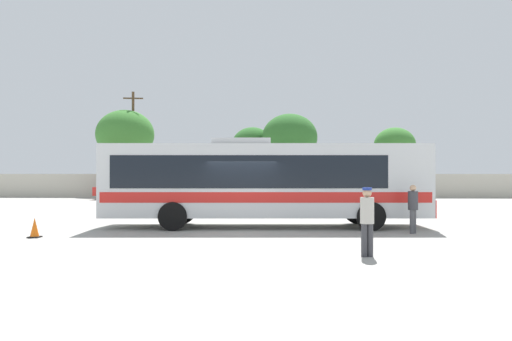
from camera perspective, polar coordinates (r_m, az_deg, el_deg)
ground_plane at (r=28.44m, az=-0.46°, el=-4.46°), size 300.00×300.00×0.00m
perimeter_wall at (r=41.47m, az=0.18°, el=-1.76°), size 80.00×0.30×1.97m
coach_bus_silver_red at (r=19.12m, az=0.65°, el=-1.07°), size 12.32×2.98×3.39m
attendant_by_bus_door at (r=17.93m, az=17.56°, el=-3.90°), size 0.48×0.48×1.68m
passenger_waiting_on_apron at (r=12.74m, az=12.62°, el=-5.25°), size 0.41×0.41×1.73m
parked_car_leftmost_red at (r=39.98m, az=-15.04°, el=-2.08°), size 4.16×2.19×1.51m
parked_car_second_grey at (r=38.08m, az=-6.59°, el=-2.24°), size 4.72×2.25×1.42m
parked_car_third_white at (r=38.64m, az=4.76°, el=-2.15°), size 4.56×2.15×1.51m
parked_car_rightmost_maroon at (r=38.54m, az=12.98°, el=-2.19°), size 4.66×2.26×1.44m
utility_pole_near at (r=46.65m, az=-13.92°, el=3.24°), size 1.80×0.32×9.45m
roadside_tree_left at (r=46.94m, az=-14.78°, el=4.01°), size 5.24×5.24×7.80m
roadside_tree_midleft at (r=47.33m, az=-0.42°, el=2.97°), size 3.88×3.88×6.40m
roadside_tree_midright at (r=45.52m, az=3.88°, el=3.81°), size 5.05×5.05×7.45m
roadside_tree_right at (r=48.02m, az=15.62°, el=2.81°), size 3.81×3.81×6.28m
traffic_cone_on_apron at (r=17.61m, az=-24.04°, el=-6.05°), size 0.36×0.36×0.64m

